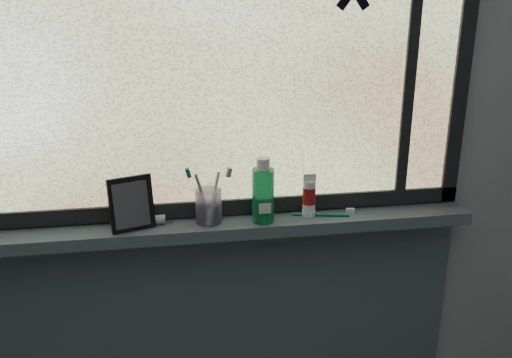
{
  "coord_description": "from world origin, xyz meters",
  "views": [
    {
      "loc": [
        -0.16,
        -0.42,
        1.75
      ],
      "look_at": [
        0.07,
        1.05,
        1.22
      ],
      "focal_mm": 40.0,
      "sensor_mm": 36.0,
      "label": 1
    }
  ],
  "objects_px": {
    "vanity_mirror": "(131,204)",
    "mouthwash_bottle": "(263,190)",
    "cream_tube": "(309,194)",
    "toothbrush_cup": "(209,206)"
  },
  "relations": [
    {
      "from": "vanity_mirror",
      "to": "cream_tube",
      "type": "distance_m",
      "value": 0.56
    },
    {
      "from": "vanity_mirror",
      "to": "cream_tube",
      "type": "relative_size",
      "value": 1.65
    },
    {
      "from": "toothbrush_cup",
      "to": "mouthwash_bottle",
      "type": "distance_m",
      "value": 0.18
    },
    {
      "from": "vanity_mirror",
      "to": "mouthwash_bottle",
      "type": "bearing_deg",
      "value": -18.52
    },
    {
      "from": "mouthwash_bottle",
      "to": "cream_tube",
      "type": "bearing_deg",
      "value": 8.1
    },
    {
      "from": "toothbrush_cup",
      "to": "cream_tube",
      "type": "distance_m",
      "value": 0.32
    },
    {
      "from": "mouthwash_bottle",
      "to": "toothbrush_cup",
      "type": "bearing_deg",
      "value": 173.75
    },
    {
      "from": "toothbrush_cup",
      "to": "mouthwash_bottle",
      "type": "relative_size",
      "value": 0.63
    },
    {
      "from": "vanity_mirror",
      "to": "mouthwash_bottle",
      "type": "xyz_separation_m",
      "value": [
        0.4,
        -0.0,
        0.02
      ]
    },
    {
      "from": "vanity_mirror",
      "to": "mouthwash_bottle",
      "type": "distance_m",
      "value": 0.4
    }
  ]
}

